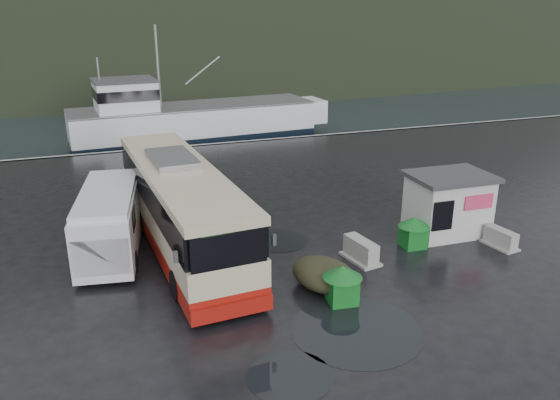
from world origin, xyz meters
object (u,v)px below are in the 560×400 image
object	(u,v)px
coach_bus	(183,245)
jersey_barrier_a	(360,260)
jersey_barrier_b	(499,246)
fishing_trawler	(195,126)
white_van	(113,252)
ticket_kiosk	(445,233)
waste_bin_left	(341,302)
dome_tent	(324,287)
waste_bin_right	(412,246)

from	to	relation	value
coach_bus	jersey_barrier_a	size ratio (longest dim) A/B	7.37
jersey_barrier_b	fishing_trawler	xyz separation A→B (m)	(-7.27, 27.54, 0.00)
white_van	ticket_kiosk	world-z (taller)	ticket_kiosk
coach_bus	jersey_barrier_a	bearing A→B (deg)	-34.37
waste_bin_left	jersey_barrier_a	distance (m)	3.31
jersey_barrier_b	ticket_kiosk	bearing A→B (deg)	122.60
waste_bin_left	jersey_barrier_a	xyz separation A→B (m)	(2.05, 2.61, 0.00)
jersey_barrier_b	coach_bus	bearing A→B (deg)	160.28
jersey_barrier_b	fishing_trawler	world-z (taller)	fishing_trawler
coach_bus	dome_tent	world-z (taller)	coach_bus
coach_bus	ticket_kiosk	bearing A→B (deg)	-16.51
white_van	jersey_barrier_b	distance (m)	15.68
waste_bin_left	fishing_trawler	bearing A→B (deg)	88.53
white_van	ticket_kiosk	size ratio (longest dim) A/B	1.85
waste_bin_right	jersey_barrier_b	distance (m)	3.58
ticket_kiosk	jersey_barrier_b	distance (m)	2.33
white_van	waste_bin_left	size ratio (longest dim) A/B	4.75
white_van	jersey_barrier_b	xyz separation A→B (m)	(14.96, -4.70, 0.00)
waste_bin_left	waste_bin_right	bearing A→B (deg)	33.31
dome_tent	jersey_barrier_b	size ratio (longest dim) A/B	1.74
waste_bin_left	coach_bus	bearing A→B (deg)	123.83
coach_bus	jersey_barrier_b	xyz separation A→B (m)	(12.21, -4.37, 0.00)
white_van	waste_bin_right	bearing A→B (deg)	-8.16
white_van	dome_tent	bearing A→B (deg)	-30.21
ticket_kiosk	jersey_barrier_b	xyz separation A→B (m)	(1.26, -1.96, 0.00)
waste_bin_left	ticket_kiosk	bearing A→B (deg)	29.55
white_van	waste_bin_right	xyz separation A→B (m)	(11.58, -3.53, 0.00)
dome_tent	fishing_trawler	size ratio (longest dim) A/B	0.11
jersey_barrier_a	waste_bin_left	bearing A→B (deg)	-128.11
waste_bin_right	ticket_kiosk	bearing A→B (deg)	20.30
ticket_kiosk	coach_bus	bearing A→B (deg)	168.77
ticket_kiosk	fishing_trawler	world-z (taller)	fishing_trawler
jersey_barrier_b	dome_tent	bearing A→B (deg)	-174.52
coach_bus	jersey_barrier_b	world-z (taller)	coach_bus
waste_bin_left	waste_bin_right	xyz separation A→B (m)	(4.64, 3.05, 0.00)
fishing_trawler	jersey_barrier_a	bearing A→B (deg)	-91.61
coach_bus	waste_bin_right	xyz separation A→B (m)	(8.83, -3.20, 0.00)
coach_bus	ticket_kiosk	world-z (taller)	coach_bus
white_van	jersey_barrier_b	bearing A→B (deg)	-8.67
dome_tent	jersey_barrier_b	xyz separation A→B (m)	(8.18, 0.78, 0.00)
white_van	jersey_barrier_b	world-z (taller)	white_van
dome_tent	waste_bin_left	bearing A→B (deg)	-81.51
white_van	waste_bin_right	world-z (taller)	white_van
white_van	jersey_barrier_a	world-z (taller)	white_van
jersey_barrier_a	fishing_trawler	size ratio (longest dim) A/B	0.08
coach_bus	waste_bin_right	bearing A→B (deg)	-24.00
white_van	dome_tent	world-z (taller)	white_van
dome_tent	white_van	bearing A→B (deg)	141.02
coach_bus	dome_tent	xyz separation A→B (m)	(4.02, -5.16, 0.00)
ticket_kiosk	fishing_trawler	xyz separation A→B (m)	(-6.01, 25.58, 0.00)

